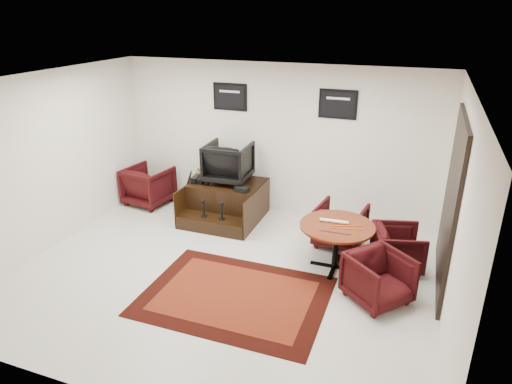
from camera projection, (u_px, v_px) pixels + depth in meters
ground at (223, 274)px, 6.76m from camera, size 6.00×6.00×0.00m
room_shell at (251, 160)px, 6.07m from camera, size 6.02×5.02×2.81m
area_rug at (235, 296)px, 6.25m from camera, size 2.48×1.86×0.01m
shine_podium at (226, 202)px, 8.50m from camera, size 1.32×1.36×0.68m
shine_chair at (228, 160)px, 8.33m from camera, size 0.82×0.77×0.81m
shoes_pair at (199, 179)px, 8.43m from camera, size 0.26×0.31×0.11m
polish_kit at (242, 189)px, 7.98m from camera, size 0.25×0.19×0.08m
umbrella_black at (186, 193)px, 8.54m from camera, size 0.34×0.13×0.92m
umbrella_hooked at (186, 191)px, 8.65m from camera, size 0.33×0.13×0.90m
armchair_side at (148, 184)px, 9.08m from camera, size 0.92×0.88×0.84m
meeting_table at (337, 230)px, 6.71m from camera, size 1.10×1.10×0.72m
table_chair_back at (341, 223)px, 7.49m from camera, size 0.84×0.80×0.77m
table_chair_window at (398, 246)px, 6.81m from camera, size 0.81×0.85×0.72m
table_chair_corner at (379, 276)px, 6.03m from camera, size 0.99×1.00×0.75m
paper_roll at (334, 221)px, 6.74m from camera, size 0.42×0.07×0.05m
table_clutter at (344, 229)px, 6.55m from camera, size 0.56×0.39×0.01m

